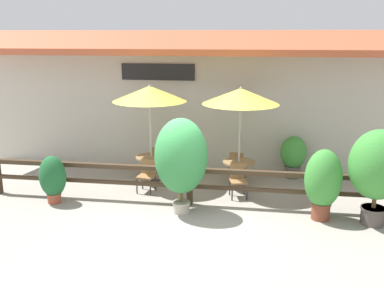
# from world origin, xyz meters

# --- Properties ---
(ground_plane) EXTENTS (60.00, 60.00, 0.00)m
(ground_plane) POSITION_xyz_m (0.00, 0.00, 0.00)
(ground_plane) COLOR gray
(building_facade) EXTENTS (14.28, 1.49, 4.23)m
(building_facade) POSITION_xyz_m (-0.00, 4.10, 2.17)
(building_facade) COLOR #BCB7A8
(building_facade) RESTS_ON ground
(patio_railing) EXTENTS (10.40, 0.14, 0.95)m
(patio_railing) POSITION_xyz_m (0.00, 1.05, 0.70)
(patio_railing) COLOR #3D2D1E
(patio_railing) RESTS_ON ground
(patio_umbrella_near) EXTENTS (2.03, 2.03, 2.79)m
(patio_umbrella_near) POSITION_xyz_m (-1.32, 2.50, 2.54)
(patio_umbrella_near) COLOR #B7B2A8
(patio_umbrella_near) RESTS_ON ground
(dining_table_near) EXTENTS (0.87, 0.87, 0.76)m
(dining_table_near) POSITION_xyz_m (-1.32, 2.50, 0.61)
(dining_table_near) COLOR olive
(dining_table_near) RESTS_ON ground
(chair_near_streetside) EXTENTS (0.47, 0.47, 0.86)m
(chair_near_streetside) POSITION_xyz_m (-1.27, 1.77, 0.49)
(chair_near_streetside) COLOR olive
(chair_near_streetside) RESTS_ON ground
(chair_near_wallside) EXTENTS (0.44, 0.44, 0.86)m
(chair_near_wallside) POSITION_xyz_m (-1.26, 3.23, 0.49)
(chair_near_wallside) COLOR olive
(chair_near_wallside) RESTS_ON ground
(patio_umbrella_middle) EXTENTS (2.03, 2.03, 2.79)m
(patio_umbrella_middle) POSITION_xyz_m (1.14, 2.39, 2.54)
(patio_umbrella_middle) COLOR #B7B2A8
(patio_umbrella_middle) RESTS_ON ground
(dining_table_middle) EXTENTS (0.87, 0.87, 0.76)m
(dining_table_middle) POSITION_xyz_m (1.14, 2.39, 0.61)
(dining_table_middle) COLOR olive
(dining_table_middle) RESTS_ON ground
(chair_middle_streetside) EXTENTS (0.50, 0.50, 0.86)m
(chair_middle_streetside) POSITION_xyz_m (1.16, 1.73, 0.49)
(chair_middle_streetside) COLOR olive
(chair_middle_streetside) RESTS_ON ground
(chair_middle_wallside) EXTENTS (0.49, 0.49, 0.86)m
(chair_middle_wallside) POSITION_xyz_m (1.07, 3.04, 0.49)
(chair_middle_wallside) COLOR olive
(chair_middle_wallside) RESTS_ON ground
(potted_plant_small_flowering) EXTENTS (0.67, 0.60, 1.21)m
(potted_plant_small_flowering) POSITION_xyz_m (-3.38, 0.65, 0.65)
(potted_plant_small_flowering) COLOR #9E4C33
(potted_plant_small_flowering) RESTS_ON ground
(potted_plant_broad_leaf) EXTENTS (1.25, 1.12, 2.15)m
(potted_plant_broad_leaf) POSITION_xyz_m (4.20, 0.52, 1.32)
(potted_plant_broad_leaf) COLOR #564C47
(potted_plant_broad_leaf) RESTS_ON ground
(potted_plant_entrance_palm) EXTENTS (0.83, 0.74, 1.65)m
(potted_plant_entrance_palm) POSITION_xyz_m (3.09, 0.62, 0.91)
(potted_plant_entrance_palm) COLOR brown
(potted_plant_entrance_palm) RESTS_ON ground
(potted_plant_tall_tropical) EXTENTS (1.23, 1.11, 2.28)m
(potted_plant_tall_tropical) POSITION_xyz_m (-0.12, 0.51, 1.37)
(potted_plant_tall_tropical) COLOR #B7AD99
(potted_plant_tall_tropical) RESTS_ON ground
(potted_plant_corner_fern) EXTENTS (0.76, 0.68, 1.25)m
(potted_plant_corner_fern) POSITION_xyz_m (2.68, 3.55, 0.69)
(potted_plant_corner_fern) COLOR #564C47
(potted_plant_corner_fern) RESTS_ON ground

